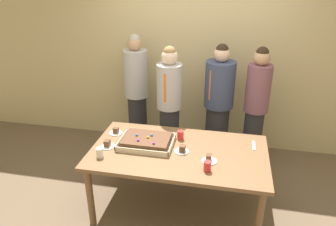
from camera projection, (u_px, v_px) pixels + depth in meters
The scene contains 16 objects.
ground_plane at pixel (178, 206), 3.64m from camera, with size 12.00×12.00×0.00m, color brown.
interior_back_panel at pixel (199, 44), 4.44m from camera, with size 8.00×0.12×3.00m, color #CCB784.
party_table at pixel (179, 157), 3.36m from camera, with size 1.82×1.03×0.73m.
sheet_cake at pixel (146, 141), 3.42m from camera, with size 0.57×0.42×0.11m.
plated_slice_near_left at pixel (182, 150), 3.30m from camera, with size 0.15×0.15×0.08m.
plated_slice_near_right at pixel (108, 145), 3.39m from camera, with size 0.15×0.15×0.08m.
plated_slice_far_left at pixel (209, 159), 3.14m from camera, with size 0.15×0.15×0.07m.
plated_slice_far_right at pixel (116, 132), 3.66m from camera, with size 0.15×0.15×0.07m.
drink_cup_nearest at pixel (180, 135), 3.53m from camera, with size 0.07×0.07×0.10m, color red.
drink_cup_middle at pixel (100, 153), 3.20m from camera, with size 0.07×0.07×0.10m, color white.
drink_cup_far_end at pixel (207, 166), 2.98m from camera, with size 0.07×0.07×0.10m, color red.
cake_server_utensil at pixel (254, 146), 3.42m from camera, with size 0.03×0.20×0.01m, color silver.
person_serving_front at pixel (169, 106), 4.09m from camera, with size 0.32×0.32×1.63m.
person_green_shirt_behind at pixel (218, 105), 4.17m from camera, with size 0.38×0.38×1.64m.
person_striped_tie_right at pixel (256, 108), 4.02m from camera, with size 0.30×0.30×1.63m.
person_far_right_suit at pixel (137, 92), 4.50m from camera, with size 0.33×0.33×1.68m.
Camera 1 is at (0.47, -2.83, 2.48)m, focal length 34.31 mm.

